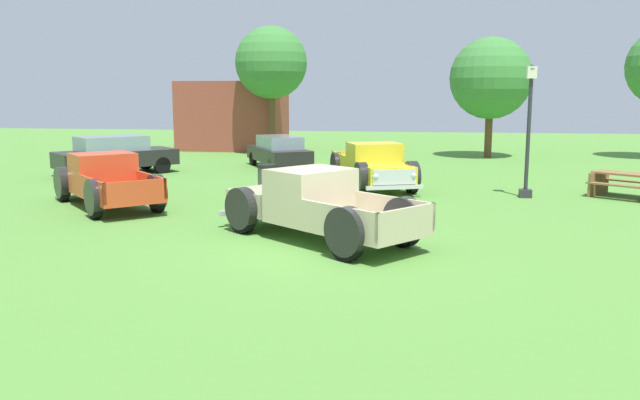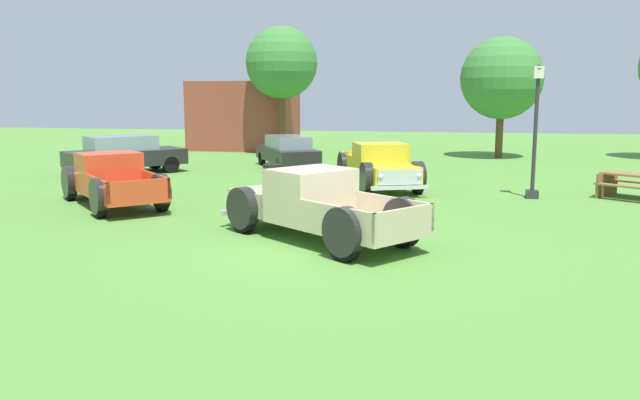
% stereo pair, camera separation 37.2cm
% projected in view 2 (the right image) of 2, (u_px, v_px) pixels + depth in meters
% --- Properties ---
extents(ground_plane, '(80.00, 80.00, 0.00)m').
position_uv_depth(ground_plane, '(325.00, 247.00, 13.83)').
color(ground_plane, '#548C38').
extents(pickup_truck_foreground, '(5.12, 4.60, 1.56)m').
position_uv_depth(pickup_truck_foreground, '(309.00, 205.00, 14.65)').
color(pickup_truck_foreground, '#C6B793').
rests_on(pickup_truck_foreground, ground_plane).
extents(pickup_truck_behind_left, '(3.44, 5.33, 1.54)m').
position_uv_depth(pickup_truck_behind_left, '(381.00, 167.00, 22.02)').
color(pickup_truck_behind_left, yellow).
rests_on(pickup_truck_behind_left, ground_plane).
extents(pickup_truck_behind_right, '(4.67, 4.79, 1.52)m').
position_uv_depth(pickup_truck_behind_right, '(109.00, 180.00, 18.99)').
color(pickup_truck_behind_right, '#D14723').
rests_on(pickup_truck_behind_right, ground_plane).
extents(sedan_distant_a, '(4.47, 4.59, 1.52)m').
position_uv_depth(sedan_distant_a, '(124.00, 154.00, 25.96)').
color(sedan_distant_a, black).
rests_on(sedan_distant_a, ground_plane).
extents(sedan_distant_b, '(3.54, 4.42, 1.38)m').
position_uv_depth(sedan_distant_b, '(287.00, 151.00, 27.92)').
color(sedan_distant_b, black).
rests_on(sedan_distant_b, ground_plane).
extents(lamp_post_near, '(0.36, 0.36, 4.07)m').
position_uv_depth(lamp_post_near, '(535.00, 129.00, 19.78)').
color(lamp_post_near, '#2D2D33').
rests_on(lamp_post_near, ground_plane).
extents(picnic_table, '(2.33, 2.27, 0.78)m').
position_uv_depth(picnic_table, '(633.00, 183.00, 19.90)').
color(picnic_table, olive).
rests_on(picnic_table, ground_plane).
extents(trash_can, '(0.59, 0.59, 0.95)m').
position_uv_depth(trash_can, '(272.00, 179.00, 20.96)').
color(trash_can, '#4C4C51').
rests_on(trash_can, ground_plane).
extents(oak_tree_east, '(3.71, 3.71, 6.57)m').
position_uv_depth(oak_tree_east, '(282.00, 63.00, 33.66)').
color(oak_tree_east, brown).
rests_on(oak_tree_east, ground_plane).
extents(oak_tree_center, '(3.98, 3.98, 5.87)m').
position_uv_depth(oak_tree_center, '(502.00, 78.00, 31.66)').
color(oak_tree_center, brown).
rests_on(oak_tree_center, ground_plane).
extents(brick_pavilion, '(5.45, 4.70, 3.80)m').
position_uv_depth(brick_pavilion, '(245.00, 115.00, 37.30)').
color(brick_pavilion, brown).
rests_on(brick_pavilion, ground_plane).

